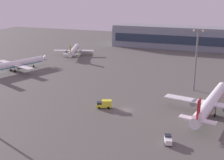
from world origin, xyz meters
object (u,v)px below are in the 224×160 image
at_px(apron_light_east, 196,56).
at_px(catering_truck, 104,104).
at_px(airplane_far_stand, 74,50).
at_px(cargo_loader, 168,140).
at_px(airplane_mid_apron, 211,103).
at_px(airplane_taxiway_distant, 15,64).

bearing_deg(apron_light_east, catering_truck, -131.64).
height_order(airplane_far_stand, apron_light_east, apron_light_east).
bearing_deg(cargo_loader, airplane_far_stand, 114.59).
xyz_separation_m(catering_truck, cargo_loader, (27.17, -18.94, -0.40)).
height_order(airplane_mid_apron, airplane_taxiway_distant, airplane_mid_apron).
distance_m(cargo_loader, apron_light_east, 53.86).
bearing_deg(airplane_mid_apron, airplane_far_stand, 151.38).
xyz_separation_m(airplane_taxiway_distant, catering_truck, (65.39, -33.27, -2.24)).
xyz_separation_m(airplane_taxiway_distant, apron_light_east, (94.73, -0.27, 11.47)).
bearing_deg(cargo_loader, catering_truck, 130.62).
bearing_deg(apron_light_east, airplane_mid_apron, -72.23).
distance_m(airplane_far_stand, cargo_loader, 130.11).
bearing_deg(airplane_taxiway_distant, airplane_mid_apron, 6.96).
bearing_deg(airplane_mid_apron, cargo_loader, -100.51).
xyz_separation_m(airplane_mid_apron, airplane_far_stand, (-92.18, 73.99, -0.70)).
xyz_separation_m(airplane_mid_apron, airplane_taxiway_distant, (-102.72, 25.22, -0.31)).
distance_m(catering_truck, cargo_loader, 33.12).
bearing_deg(catering_truck, apron_light_east, -61.66).
relative_size(airplane_taxiway_distant, catering_truck, 6.20).
bearing_deg(airplane_far_stand, cargo_loader, -69.92).
relative_size(airplane_mid_apron, airplane_far_stand, 1.24).
bearing_deg(airplane_far_stand, catering_truck, -75.23).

